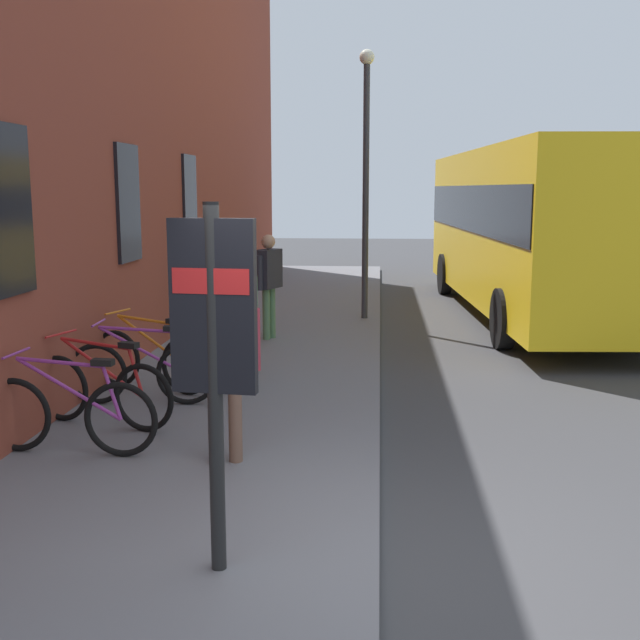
# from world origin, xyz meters

# --- Properties ---
(ground) EXTENTS (60.00, 60.00, 0.00)m
(ground) POSITION_xyz_m (6.00, -1.00, 0.00)
(ground) COLOR #38383A
(sidewalk_pavement) EXTENTS (24.00, 3.50, 0.12)m
(sidewalk_pavement) POSITION_xyz_m (8.00, 1.75, 0.06)
(sidewalk_pavement) COLOR slate
(sidewalk_pavement) RESTS_ON ground
(station_facade) EXTENTS (22.00, 0.65, 8.86)m
(station_facade) POSITION_xyz_m (8.99, 3.80, 4.43)
(station_facade) COLOR brown
(station_facade) RESTS_ON ground
(bicycle_nearest_sign) EXTENTS (0.48, 1.77, 0.97)m
(bicycle_nearest_sign) POSITION_xyz_m (1.79, 2.92, 0.51)
(bicycle_nearest_sign) COLOR black
(bicycle_nearest_sign) RESTS_ON sidewalk_pavement
(bicycle_leaning_wall) EXTENTS (0.66, 1.71, 0.97)m
(bicycle_leaning_wall) POSITION_xyz_m (2.67, 2.92, 0.51)
(bicycle_leaning_wall) COLOR black
(bicycle_leaning_wall) RESTS_ON sidewalk_pavement
(bicycle_by_door) EXTENTS (0.48, 1.77, 0.97)m
(bicycle_by_door) POSITION_xyz_m (3.53, 2.75, 0.51)
(bicycle_by_door) COLOR black
(bicycle_by_door) RESTS_ON sidewalk_pavement
(bicycle_far_end) EXTENTS (0.72, 1.69, 0.97)m
(bicycle_far_end) POSITION_xyz_m (4.15, 2.83, 0.51)
(bicycle_far_end) COLOR black
(bicycle_far_end) RESTS_ON sidewalk_pavement
(transit_info_sign) EXTENTS (0.14, 0.56, 2.40)m
(transit_info_sign) POSITION_xyz_m (-0.31, 1.06, 1.72)
(transit_info_sign) COLOR black
(transit_info_sign) RESTS_ON sidewalk_pavement
(city_bus) EXTENTS (10.63, 3.15, 3.35)m
(city_bus) POSITION_xyz_m (11.08, -3.00, 1.92)
(city_bus) COLOR yellow
(city_bus) RESTS_ON ground
(pedestrian_crossing_street) EXTENTS (0.38, 0.63, 1.74)m
(pedestrian_crossing_street) POSITION_xyz_m (1.69, 1.41, 1.18)
(pedestrian_crossing_street) COLOR brown
(pedestrian_crossing_street) RESTS_ON sidewalk_pavement
(pedestrian_near_bus) EXTENTS (0.56, 0.44, 1.67)m
(pedestrian_near_bus) POSITION_xyz_m (4.37, 1.72, 1.14)
(pedestrian_near_bus) COLOR #26262D
(pedestrian_near_bus) RESTS_ON sidewalk_pavement
(pedestrian_by_facade) EXTENTS (0.61, 0.42, 1.73)m
(pedestrian_by_facade) POSITION_xyz_m (7.63, 1.85, 1.18)
(pedestrian_by_facade) COLOR #4C724C
(pedestrian_by_facade) RESTS_ON sidewalk_pavement
(street_lamp) EXTENTS (0.28, 0.28, 5.00)m
(street_lamp) POSITION_xyz_m (9.84, 0.30, 3.10)
(street_lamp) COLOR #333338
(street_lamp) RESTS_ON sidewalk_pavement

